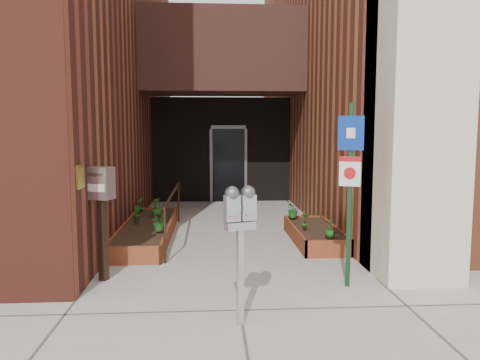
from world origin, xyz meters
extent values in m
plane|color=#9E9991|center=(0.00, 0.00, 0.00)|extent=(80.00, 80.00, 0.00)
cube|color=#99472C|center=(6.00, 7.15, 5.00)|extent=(8.00, 13.70, 10.00)
cube|color=beige|center=(2.55, 0.20, 2.20)|extent=(1.10, 1.20, 4.40)
cube|color=#321816|center=(0.00, 6.00, 4.00)|extent=(4.20, 2.00, 2.00)
cube|color=black|center=(0.00, 7.40, 1.50)|extent=(4.00, 0.30, 3.00)
cube|color=black|center=(0.20, 7.22, 1.05)|extent=(0.90, 0.06, 2.10)
cube|color=#B79338|center=(-1.99, -0.20, 1.50)|extent=(0.04, 0.30, 0.30)
cube|color=brown|center=(-1.55, 0.92, 0.15)|extent=(0.90, 0.04, 0.30)
cube|color=brown|center=(-1.55, 4.48, 0.15)|extent=(0.90, 0.04, 0.30)
cube|color=brown|center=(-1.98, 2.70, 0.15)|extent=(0.04, 3.60, 0.30)
cube|color=brown|center=(-1.12, 2.70, 0.15)|extent=(0.04, 3.60, 0.30)
cube|color=black|center=(-1.55, 2.70, 0.13)|extent=(0.82, 3.52, 0.26)
cube|color=brown|center=(1.60, 1.12, 0.15)|extent=(0.80, 0.04, 0.30)
cube|color=brown|center=(1.60, 3.28, 0.15)|extent=(0.80, 0.04, 0.30)
cube|color=brown|center=(1.22, 2.20, 0.15)|extent=(0.04, 2.20, 0.30)
cube|color=brown|center=(1.98, 2.20, 0.15)|extent=(0.04, 2.20, 0.30)
cube|color=black|center=(1.60, 2.20, 0.13)|extent=(0.72, 2.12, 0.26)
cylinder|color=black|center=(-1.05, 1.00, 0.45)|extent=(0.04, 0.04, 0.90)
cylinder|color=black|center=(-1.05, 4.30, 0.45)|extent=(0.04, 0.04, 0.90)
cylinder|color=black|center=(-1.05, 2.65, 0.88)|extent=(0.04, 3.30, 0.04)
cube|color=#A9A9AB|center=(-0.02, -1.39, 0.52)|extent=(0.08, 0.08, 1.05)
cube|color=#A9A9AB|center=(-0.02, -1.39, 1.09)|extent=(0.34, 0.22, 0.08)
cube|color=#A9A9AB|center=(-0.11, -1.42, 1.28)|extent=(0.18, 0.15, 0.27)
sphere|color=#59595B|center=(-0.11, -1.42, 1.44)|extent=(0.16, 0.16, 0.16)
cube|color=white|center=(-0.09, -1.47, 1.30)|extent=(0.09, 0.03, 0.05)
cube|color=#B21414|center=(-0.09, -1.47, 1.22)|extent=(0.09, 0.03, 0.03)
cube|color=#A9A9AB|center=(0.06, -1.36, 1.28)|extent=(0.18, 0.15, 0.27)
sphere|color=#59595B|center=(0.06, -1.36, 1.44)|extent=(0.16, 0.16, 0.16)
cube|color=white|center=(0.08, -1.42, 1.30)|extent=(0.09, 0.03, 0.05)
cube|color=#B21414|center=(0.08, -1.42, 1.22)|extent=(0.09, 0.03, 0.03)
cube|color=#123219|center=(1.50, -0.24, 1.22)|extent=(0.07, 0.07, 2.44)
cube|color=navy|center=(1.49, -0.27, 2.05)|extent=(0.31, 0.16, 0.44)
cube|color=white|center=(1.48, -0.28, 2.05)|extent=(0.11, 0.06, 0.13)
cube|color=white|center=(1.49, -0.27, 1.55)|extent=(0.26, 0.13, 0.39)
cube|color=#B21414|center=(1.48, -0.28, 1.71)|extent=(0.26, 0.13, 0.07)
cylinder|color=#B21414|center=(1.48, -0.28, 1.53)|extent=(0.15, 0.08, 0.16)
cube|color=black|center=(-1.83, 0.23, 0.58)|extent=(0.14, 0.14, 1.16)
cube|color=#BABABD|center=(-1.83, 0.23, 1.37)|extent=(0.38, 0.33, 0.44)
cube|color=#59595B|center=(-1.87, 0.11, 1.49)|extent=(0.22, 0.09, 0.04)
cube|color=white|center=(-1.87, 0.11, 1.31)|extent=(0.24, 0.10, 0.11)
imported|color=#1B5C1A|center=(-1.25, 2.01, 0.46)|extent=(0.41, 0.41, 0.33)
imported|color=#234F16|center=(-1.77, 2.84, 0.46)|extent=(0.24, 0.24, 0.33)
imported|color=#27631C|center=(-1.45, 3.40, 0.49)|extent=(0.30, 0.30, 0.39)
imported|color=#225919|center=(-1.85, 3.96, 0.46)|extent=(0.23, 0.23, 0.32)
imported|color=#1E4E16|center=(1.66, 1.30, 0.46)|extent=(0.20, 0.20, 0.32)
imported|color=#275719|center=(1.38, 2.02, 0.45)|extent=(0.22, 0.22, 0.30)
imported|color=#1B6121|center=(1.35, 3.06, 0.47)|extent=(0.36, 0.36, 0.35)
camera|label=1|loc=(-0.34, -6.23, 2.11)|focal=35.00mm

